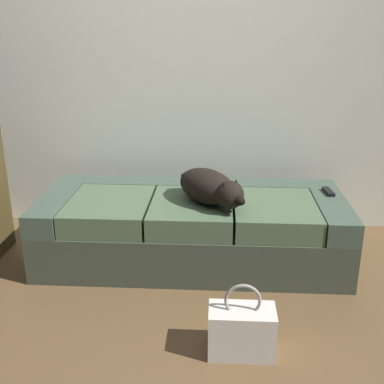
{
  "coord_description": "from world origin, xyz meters",
  "views": [
    {
      "loc": [
        0.17,
        -1.91,
        1.53
      ],
      "look_at": [
        0.0,
        0.98,
        0.5
      ],
      "focal_mm": 44.91,
      "sensor_mm": 36.0,
      "label": 1
    }
  ],
  "objects_px": {
    "dog_dark": "(211,187)",
    "handbag": "(242,330)",
    "couch": "(192,228)",
    "tv_remote": "(328,192)"
  },
  "relations": [
    {
      "from": "couch",
      "to": "tv_remote",
      "type": "xyz_separation_m",
      "value": [
        0.9,
        0.12,
        0.24
      ]
    },
    {
      "from": "tv_remote",
      "to": "couch",
      "type": "bearing_deg",
      "value": -178.94
    },
    {
      "from": "tv_remote",
      "to": "handbag",
      "type": "xyz_separation_m",
      "value": [
        -0.61,
        -1.1,
        -0.33
      ]
    },
    {
      "from": "dog_dark",
      "to": "handbag",
      "type": "height_order",
      "value": "dog_dark"
    },
    {
      "from": "couch",
      "to": "tv_remote",
      "type": "relative_size",
      "value": 13.27
    },
    {
      "from": "couch",
      "to": "dog_dark",
      "type": "relative_size",
      "value": 3.63
    },
    {
      "from": "couch",
      "to": "tv_remote",
      "type": "distance_m",
      "value": 0.94
    },
    {
      "from": "couch",
      "to": "dog_dark",
      "type": "height_order",
      "value": "dog_dark"
    },
    {
      "from": "tv_remote",
      "to": "dog_dark",
      "type": "bearing_deg",
      "value": -169.5
    },
    {
      "from": "couch",
      "to": "dog_dark",
      "type": "xyz_separation_m",
      "value": [
        0.12,
        -0.12,
        0.33
      ]
    }
  ]
}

